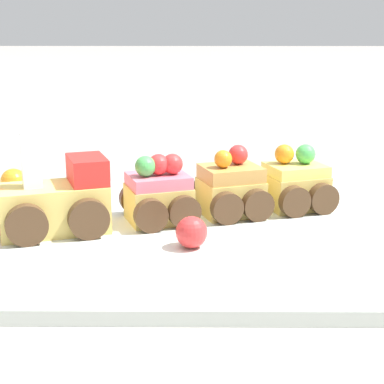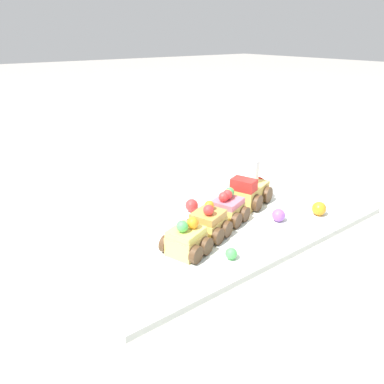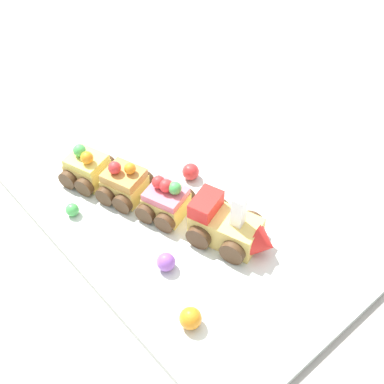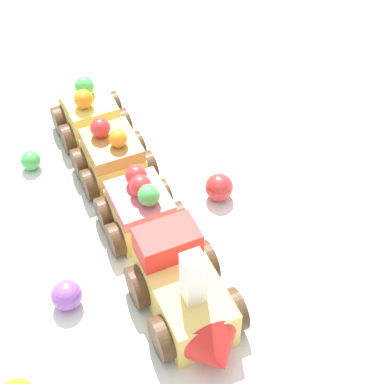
{
  "view_description": "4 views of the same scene",
  "coord_description": "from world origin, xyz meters",
  "px_view_note": "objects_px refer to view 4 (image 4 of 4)",
  "views": [
    {
      "loc": [
        -0.03,
        0.59,
        0.21
      ],
      "look_at": [
        -0.03,
        0.03,
        0.05
      ],
      "focal_mm": 60.0,
      "sensor_mm": 36.0,
      "label": 1
    },
    {
      "loc": [
        -0.47,
        -0.53,
        0.37
      ],
      "look_at": [
        -0.05,
        0.03,
        0.07
      ],
      "focal_mm": 35.0,
      "sensor_mm": 36.0,
      "label": 2
    },
    {
      "loc": [
        0.45,
        -0.36,
        0.64
      ],
      "look_at": [
        0.02,
        0.02,
        0.04
      ],
      "focal_mm": 50.0,
      "sensor_mm": 36.0,
      "label": 3
    },
    {
      "loc": [
        0.41,
        -0.01,
        0.49
      ],
      "look_at": [
        0.03,
        0.02,
        0.08
      ],
      "focal_mm": 60.0,
      "sensor_mm": 36.0,
      "label": 4
    }
  ],
  "objects_px": {
    "cake_car_caramel": "(113,158)",
    "gumball_purple": "(66,295)",
    "cake_car_strawberry": "(141,209)",
    "cake_car_lemon": "(90,116)",
    "gumball_green": "(31,160)",
    "cake_train_locomotive": "(188,299)",
    "gumball_red": "(219,187)"
  },
  "relations": [
    {
      "from": "cake_car_caramel",
      "to": "cake_car_lemon",
      "type": "height_order",
      "value": "cake_car_caramel"
    },
    {
      "from": "cake_train_locomotive",
      "to": "gumball_purple",
      "type": "xyz_separation_m",
      "value": [
        -0.02,
        -0.1,
        -0.01
      ]
    },
    {
      "from": "cake_car_caramel",
      "to": "cake_car_lemon",
      "type": "relative_size",
      "value": 1.0
    },
    {
      "from": "cake_car_strawberry",
      "to": "gumball_purple",
      "type": "xyz_separation_m",
      "value": [
        0.08,
        -0.07,
        -0.01
      ]
    },
    {
      "from": "cake_train_locomotive",
      "to": "gumball_red",
      "type": "bearing_deg",
      "value": 143.65
    },
    {
      "from": "cake_car_caramel",
      "to": "gumball_purple",
      "type": "distance_m",
      "value": 0.16
    },
    {
      "from": "cake_car_caramel",
      "to": "gumball_purple",
      "type": "bearing_deg",
      "value": -34.33
    },
    {
      "from": "cake_car_caramel",
      "to": "gumball_red",
      "type": "bearing_deg",
      "value": 50.09
    },
    {
      "from": "cake_car_strawberry",
      "to": "cake_car_lemon",
      "type": "xyz_separation_m",
      "value": [
        -0.14,
        -0.05,
        -0.0
      ]
    },
    {
      "from": "cake_car_lemon",
      "to": "gumball_green",
      "type": "height_order",
      "value": "cake_car_lemon"
    },
    {
      "from": "cake_car_lemon",
      "to": "cake_train_locomotive",
      "type": "bearing_deg",
      "value": 0.06
    },
    {
      "from": "cake_car_caramel",
      "to": "gumball_red",
      "type": "relative_size",
      "value": 3.22
    },
    {
      "from": "cake_car_caramel",
      "to": "gumball_red",
      "type": "xyz_separation_m",
      "value": [
        0.04,
        0.1,
        -0.01
      ]
    },
    {
      "from": "cake_train_locomotive",
      "to": "cake_car_strawberry",
      "type": "xyz_separation_m",
      "value": [
        -0.1,
        -0.04,
        -0.0
      ]
    },
    {
      "from": "gumball_green",
      "to": "cake_car_caramel",
      "type": "bearing_deg",
      "value": 77.17
    },
    {
      "from": "cake_car_lemon",
      "to": "gumball_purple",
      "type": "bearing_deg",
      "value": -23.62
    },
    {
      "from": "cake_train_locomotive",
      "to": "cake_car_lemon",
      "type": "height_order",
      "value": "cake_train_locomotive"
    },
    {
      "from": "cake_car_strawberry",
      "to": "cake_car_lemon",
      "type": "distance_m",
      "value": 0.15
    },
    {
      "from": "cake_car_lemon",
      "to": "gumball_red",
      "type": "bearing_deg",
      "value": 30.47
    },
    {
      "from": "cake_car_lemon",
      "to": "gumball_green",
      "type": "xyz_separation_m",
      "value": [
        0.05,
        -0.06,
        -0.01
      ]
    },
    {
      "from": "cake_car_strawberry",
      "to": "gumball_green",
      "type": "relative_size",
      "value": 4.37
    },
    {
      "from": "cake_car_lemon",
      "to": "gumball_green",
      "type": "bearing_deg",
      "value": -70.69
    },
    {
      "from": "cake_car_lemon",
      "to": "gumball_purple",
      "type": "xyz_separation_m",
      "value": [
        0.23,
        -0.02,
        -0.01
      ]
    },
    {
      "from": "cake_car_strawberry",
      "to": "gumball_purple",
      "type": "distance_m",
      "value": 0.11
    },
    {
      "from": "cake_train_locomotive",
      "to": "cake_car_lemon",
      "type": "relative_size",
      "value": 1.49
    },
    {
      "from": "cake_car_strawberry",
      "to": "gumball_purple",
      "type": "relative_size",
      "value": 3.35
    },
    {
      "from": "cake_car_strawberry",
      "to": "cake_car_caramel",
      "type": "xyz_separation_m",
      "value": [
        -0.07,
        -0.03,
        -0.0
      ]
    },
    {
      "from": "cake_car_strawberry",
      "to": "gumball_purple",
      "type": "bearing_deg",
      "value": -58.81
    },
    {
      "from": "cake_car_lemon",
      "to": "cake_car_caramel",
      "type": "bearing_deg",
      "value": 0.11
    },
    {
      "from": "cake_train_locomotive",
      "to": "cake_car_caramel",
      "type": "bearing_deg",
      "value": -179.96
    },
    {
      "from": "cake_car_lemon",
      "to": "gumball_green",
      "type": "relative_size",
      "value": 4.37
    },
    {
      "from": "cake_train_locomotive",
      "to": "gumball_green",
      "type": "relative_size",
      "value": 6.52
    }
  ]
}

